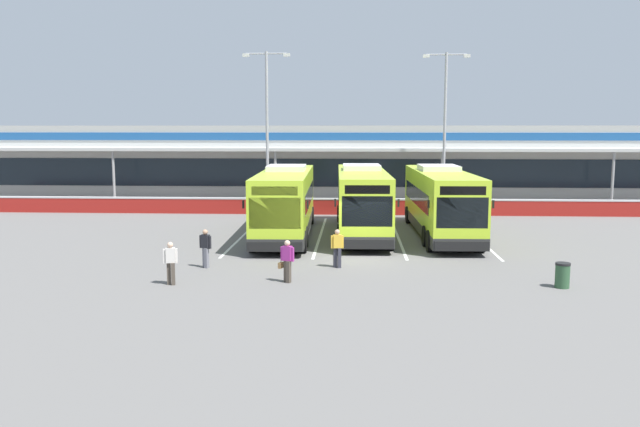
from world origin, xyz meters
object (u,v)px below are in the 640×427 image
at_px(coach_bus_leftmost, 285,203).
at_px(litter_bin, 562,275).
at_px(pedestrian_child, 171,262).
at_px(lamp_post_centre, 445,121).
at_px(coach_bus_left_centre, 362,202).
at_px(coach_bus_centre, 440,203).
at_px(pedestrian_with_handbag, 287,260).
at_px(pedestrian_in_dark_coat, 206,247).
at_px(pedestrian_near_bin, 337,247).
at_px(lamp_post_west, 267,121).

xyz_separation_m(coach_bus_leftmost, litter_bin, (11.35, -10.71, -1.32)).
bearing_deg(pedestrian_child, lamp_post_centre, 59.88).
bearing_deg(coach_bus_left_centre, lamp_post_centre, 61.32).
xyz_separation_m(coach_bus_centre, pedestrian_child, (-11.49, -11.60, -0.91)).
bearing_deg(coach_bus_leftmost, pedestrian_child, -105.80).
height_order(coach_bus_left_centre, lamp_post_centre, lamp_post_centre).
bearing_deg(coach_bus_leftmost, pedestrian_with_handbag, -83.56).
distance_m(pedestrian_in_dark_coat, litter_bin, 14.12).
xyz_separation_m(coach_bus_left_centre, coach_bus_centre, (4.24, -0.28, 0.00)).
bearing_deg(coach_bus_left_centre, pedestrian_in_dark_coat, -126.70).
xyz_separation_m(coach_bus_centre, pedestrian_in_dark_coat, (-10.87, -8.62, -0.91)).
bearing_deg(pedestrian_near_bin, lamp_post_west, 106.55).
relative_size(lamp_post_west, litter_bin, 11.83).
bearing_deg(lamp_post_centre, pedestrian_near_bin, -109.91).
distance_m(pedestrian_in_dark_coat, lamp_post_centre, 23.91).
bearing_deg(coach_bus_centre, litter_bin, -75.18).
bearing_deg(coach_bus_leftmost, pedestrian_near_bin, -68.74).
relative_size(pedestrian_with_handbag, litter_bin, 1.74).
relative_size(coach_bus_centre, lamp_post_west, 1.11).
xyz_separation_m(pedestrian_with_handbag, lamp_post_west, (-3.55, 20.79, 5.43)).
xyz_separation_m(pedestrian_near_bin, litter_bin, (8.35, -2.98, -0.41)).
bearing_deg(lamp_post_west, coach_bus_centre, -42.38).
bearing_deg(litter_bin, pedestrian_near_bin, 160.35).
xyz_separation_m(pedestrian_in_dark_coat, litter_bin, (13.86, -2.67, -0.41)).
relative_size(coach_bus_leftmost, lamp_post_centre, 1.11).
height_order(coach_bus_centre, pedestrian_in_dark_coat, coach_bus_centre).
bearing_deg(pedestrian_child, coach_bus_left_centre, 58.61).
xyz_separation_m(pedestrian_with_handbag, lamp_post_centre, (8.83, 22.02, 5.43)).
height_order(coach_bus_left_centre, pedestrian_near_bin, coach_bus_left_centre).
bearing_deg(coach_bus_left_centre, pedestrian_with_handbag, -104.68).
distance_m(pedestrian_child, lamp_post_west, 22.09).
height_order(lamp_post_west, lamp_post_centre, same).
bearing_deg(litter_bin, coach_bus_centre, 104.82).
distance_m(pedestrian_child, litter_bin, 14.49).
distance_m(pedestrian_near_bin, lamp_post_centre, 21.27).
xyz_separation_m(coach_bus_left_centre, pedestrian_near_bin, (-1.12, -8.58, -0.91)).
height_order(coach_bus_centre, lamp_post_west, lamp_post_west).
xyz_separation_m(coach_bus_leftmost, pedestrian_near_bin, (3.01, -7.73, -0.91)).
relative_size(pedestrian_with_handbag, pedestrian_in_dark_coat, 1.00).
bearing_deg(coach_bus_centre, coach_bus_left_centre, 176.29).
relative_size(coach_bus_leftmost, coach_bus_centre, 1.00).
xyz_separation_m(pedestrian_with_handbag, pedestrian_in_dark_coat, (-3.68, 2.37, 0.02)).
relative_size(pedestrian_near_bin, lamp_post_centre, 0.15).
height_order(pedestrian_child, lamp_post_centre, lamp_post_centre).
bearing_deg(pedestrian_near_bin, litter_bin, -19.65).
distance_m(pedestrian_child, lamp_post_centre, 26.72).
height_order(pedestrian_with_handbag, lamp_post_centre, lamp_post_centre).
xyz_separation_m(pedestrian_with_handbag, litter_bin, (10.18, -0.30, -0.39)).
relative_size(pedestrian_child, pedestrian_near_bin, 1.00).
relative_size(pedestrian_in_dark_coat, lamp_post_west, 0.15).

